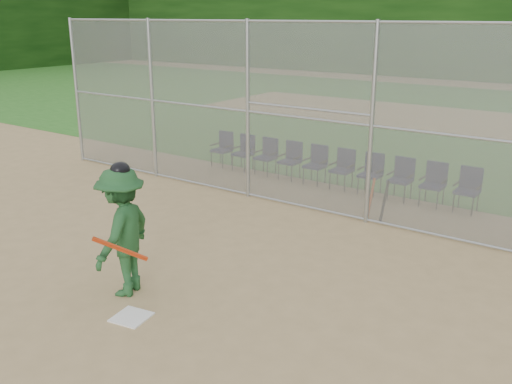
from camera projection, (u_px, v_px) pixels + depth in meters
The scene contains 17 objects.
ground at pixel (158, 304), 8.39m from camera, with size 100.00×100.00×0.00m, color tan.
grass_strip at pixel (484, 123), 22.40m from camera, with size 100.00×100.00×0.00m, color #29681F.
dirt_patch_far at pixel (484, 123), 22.40m from camera, with size 24.00×24.00×0.00m, color tan.
backstop_fence at pixel (327, 117), 11.66m from camera, with size 16.09×0.09×4.00m.
home_plate at pixel (131, 317), 8.02m from camera, with size 0.47×0.47×0.02m, color white.
batter_at_plate at pixel (122, 231), 8.47m from camera, with size 1.16×1.47×2.07m.
spare_bats at pixel (377, 200), 11.81m from camera, with size 0.36×0.35×0.83m.
chair_0 at pixel (221, 149), 15.88m from camera, with size 0.54×0.52×0.96m, color #0E1336, non-canonical shape.
chair_1 at pixel (243, 153), 15.47m from camera, with size 0.54×0.52×0.96m, color #0E1336, non-canonical shape.
chair_2 at pixel (265, 157), 15.06m from camera, with size 0.54×0.52×0.96m, color #0E1336, non-canonical shape.
chair_3 at pixel (289, 161), 14.65m from camera, with size 0.54×0.52×0.96m, color #0E1336, non-canonical shape.
chair_4 at pixel (315, 165), 14.23m from camera, with size 0.54×0.52×0.96m, color #0E1336, non-canonical shape.
chair_5 at pixel (341, 170), 13.82m from camera, with size 0.54×0.52×0.96m, color #0E1336, non-canonical shape.
chair_6 at pixel (370, 174), 13.41m from camera, with size 0.54×0.52×0.96m, color #0E1336, non-canonical shape.
chair_7 at pixel (400, 180), 13.00m from camera, with size 0.54×0.52×0.96m, color #0E1336, non-canonical shape.
chair_8 at pixel (432, 185), 12.59m from camera, with size 0.54×0.52×0.96m, color #0E1336, non-canonical shape.
chair_9 at pixel (467, 191), 12.17m from camera, with size 0.54×0.52×0.96m, color #0E1336, non-canonical shape.
Camera 1 is at (5.53, -5.29, 4.09)m, focal length 40.00 mm.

